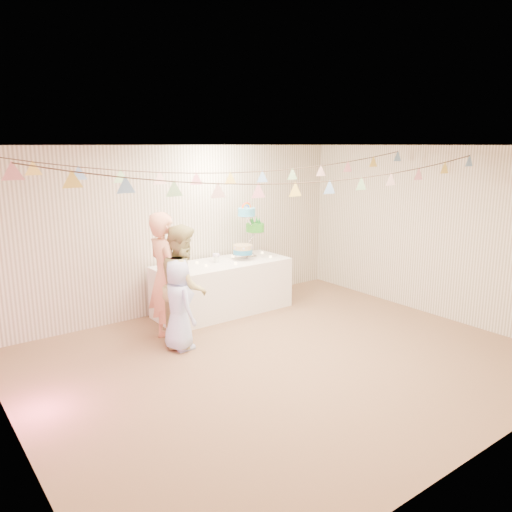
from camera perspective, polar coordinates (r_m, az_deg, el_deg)
floor at (r=6.32m, az=2.94°, el=-11.76°), size 6.00×6.00×0.00m
ceiling at (r=5.76m, az=3.24°, el=12.52°), size 6.00×6.00×0.00m
back_wall at (r=7.95m, az=-8.52°, el=3.02°), size 6.00×6.00×0.00m
front_wall at (r=4.36m, az=24.69°, el=-6.05°), size 6.00×6.00×0.00m
left_wall at (r=4.66m, az=-26.72°, el=-5.08°), size 5.00×5.00×0.00m
right_wall at (r=8.13m, az=19.60°, el=2.63°), size 5.00×5.00×0.00m
table at (r=7.92m, az=-3.84°, el=-3.57°), size 2.15×0.86×0.81m
cake_stand at (r=8.08m, az=-0.83°, el=2.39°), size 0.75×0.44×0.84m
cake_bottom at (r=8.02m, az=-1.44°, el=-0.15°), size 0.31×0.31×0.15m
cake_middle at (r=8.27m, az=-0.19°, el=2.17°), size 0.27×0.27×0.22m
cake_top_tier at (r=7.99m, az=-1.06°, el=3.76°), size 0.25×0.25×0.19m
platter at (r=7.54m, az=-6.81°, el=-1.67°), size 0.35×0.35×0.02m
posy at (r=7.81m, az=-4.57°, el=-0.60°), size 0.13×0.13×0.15m
person_adult_a at (r=6.73m, az=-10.37°, el=-2.45°), size 0.46×0.67×1.76m
person_adult_b at (r=6.66m, az=-8.27°, el=-3.25°), size 0.93×0.98×1.60m
person_child at (r=6.51m, az=-8.82°, el=-5.54°), size 0.38×0.58×1.19m
bunting_back at (r=6.65m, az=-2.98°, el=10.38°), size 5.60×1.10×0.40m
bunting_front at (r=5.61m, az=4.53°, el=9.64°), size 5.60×0.90×0.36m
tealight_0 at (r=7.29m, az=-8.52°, el=-1.70°), size 0.04×0.04×0.03m
tealight_1 at (r=7.78m, az=-6.76°, el=-0.73°), size 0.04×0.04×0.03m
tealight_2 at (r=7.69m, az=-2.36°, el=-0.83°), size 0.04×0.04×0.03m
tealight_3 at (r=8.18m, az=-2.66°, el=-0.01°), size 0.04×0.04×0.03m
tealight_4 at (r=8.13m, az=1.67°, el=-0.07°), size 0.04×0.04×0.03m
tealight_5 at (r=8.44m, az=0.70°, el=0.40°), size 0.04×0.04×0.03m
tealight_6 at (r=7.58m, az=-5.72°, el=-1.07°), size 0.04×0.04×0.03m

